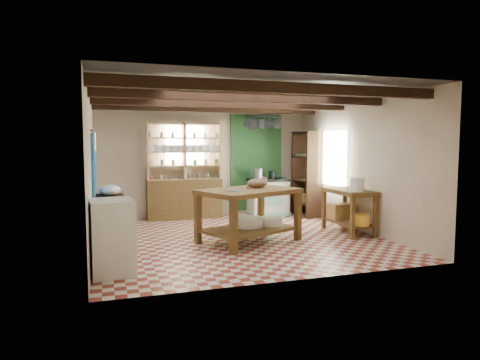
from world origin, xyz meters
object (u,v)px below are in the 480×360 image
object	(u,v)px
stove	(268,197)
cat	(257,183)
white_cabinet	(112,237)
prep_table	(110,214)
right_counter	(348,211)
work_table	(249,216)

from	to	relation	value
stove	cat	distance (m)	2.65
stove	white_cabinet	distance (m)	5.15
prep_table	right_counter	xyz separation A→B (m)	(4.38, -1.32, 0.05)
white_cabinet	right_counter	size ratio (longest dim) A/B	0.84
prep_table	cat	distance (m)	2.90
work_table	prep_table	distance (m)	2.72
prep_table	white_cabinet	size ratio (longest dim) A/B	0.75
stove	prep_table	bearing A→B (deg)	-163.68
stove	prep_table	size ratio (longest dim) A/B	1.22
prep_table	right_counter	distance (m)	4.57
prep_table	work_table	bearing A→B (deg)	-31.55
white_cabinet	cat	bearing A→B (deg)	22.30
right_counter	prep_table	bearing A→B (deg)	163.71
work_table	prep_table	xyz separation A→B (m)	(-2.30, 1.45, -0.10)
prep_table	cat	bearing A→B (deg)	-26.80
stove	cat	bearing A→B (deg)	-115.32
work_table	white_cabinet	bearing A→B (deg)	-176.67
white_cabinet	right_counter	bearing A→B (deg)	11.40
stove	work_table	bearing A→B (deg)	-117.89
stove	white_cabinet	size ratio (longest dim) A/B	0.91
prep_table	white_cabinet	world-z (taller)	white_cabinet
stove	prep_table	distance (m)	3.78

